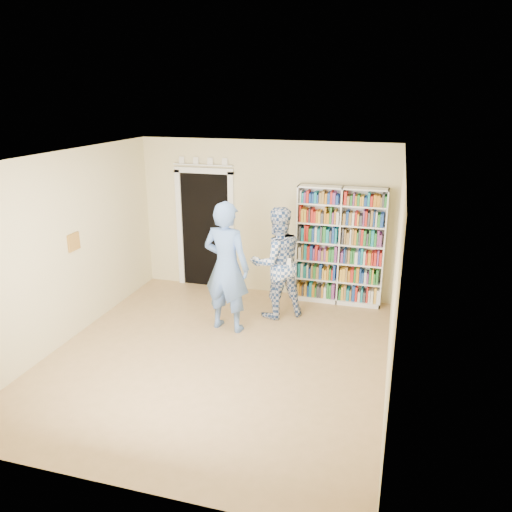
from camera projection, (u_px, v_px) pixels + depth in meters
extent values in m
plane|color=#A47F4F|center=(217.00, 356.00, 6.84)|extent=(5.00, 5.00, 0.00)
plane|color=white|center=(212.00, 157.00, 6.01)|extent=(5.00, 5.00, 0.00)
plane|color=beige|center=(264.00, 219.00, 8.71)|extent=(4.50, 0.00, 4.50)
plane|color=beige|center=(64.00, 249.00, 7.01)|extent=(0.00, 5.00, 5.00)
plane|color=beige|center=(395.00, 280.00, 5.84)|extent=(0.00, 5.00, 5.00)
cube|color=white|center=(340.00, 246.00, 8.32)|extent=(1.46, 0.27, 2.00)
cube|color=white|center=(340.00, 246.00, 8.32)|extent=(0.02, 0.27, 2.00)
cube|color=black|center=(206.00, 231.00, 9.08)|extent=(0.90, 0.03, 2.10)
cube|color=white|center=(180.00, 229.00, 9.19)|extent=(0.10, 0.06, 2.20)
cube|color=white|center=(232.00, 233.00, 8.93)|extent=(0.10, 0.06, 2.20)
cube|color=white|center=(203.00, 170.00, 8.72)|extent=(1.10, 0.06, 0.10)
cube|color=white|center=(203.00, 165.00, 8.68)|extent=(1.10, 0.08, 0.02)
cube|color=brown|center=(74.00, 242.00, 7.17)|extent=(0.03, 0.25, 0.25)
imported|color=#587EC4|center=(226.00, 267.00, 7.36)|extent=(0.79, 0.58, 1.99)
imported|color=#2B4A84|center=(277.00, 263.00, 7.84)|extent=(1.10, 1.06, 1.80)
cube|color=white|center=(285.00, 266.00, 7.65)|extent=(0.19, 0.04, 0.27)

